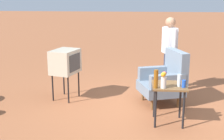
{
  "coord_description": "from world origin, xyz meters",
  "views": [
    {
      "loc": [
        5.63,
        -0.32,
        2.16
      ],
      "look_at": [
        -0.3,
        -0.86,
        0.65
      ],
      "focal_mm": 49.55,
      "sensor_mm": 36.0,
      "label": 1
    }
  ],
  "objects_px": {
    "armchair": "(165,79)",
    "side_table": "(169,91)",
    "bottle_tall_amber": "(156,79)",
    "person_standing": "(169,50)",
    "bottle_short_clear": "(179,80)",
    "soda_can_blue": "(184,84)",
    "tv_on_stand": "(65,62)",
    "flower_vase": "(164,79)"
  },
  "relations": [
    {
      "from": "armchair",
      "to": "flower_vase",
      "type": "relative_size",
      "value": 4.0
    },
    {
      "from": "bottle_short_clear",
      "to": "armchair",
      "type": "bearing_deg",
      "value": -172.59
    },
    {
      "from": "person_standing",
      "to": "bottle_short_clear",
      "type": "relative_size",
      "value": 8.2
    },
    {
      "from": "armchair",
      "to": "person_standing",
      "type": "relative_size",
      "value": 0.65
    },
    {
      "from": "side_table",
      "to": "person_standing",
      "type": "xyz_separation_m",
      "value": [
        -1.76,
        0.14,
        0.37
      ]
    },
    {
      "from": "armchair",
      "to": "flower_vase",
      "type": "distance_m",
      "value": 1.19
    },
    {
      "from": "bottle_tall_amber",
      "to": "soda_can_blue",
      "type": "bearing_deg",
      "value": 99.0
    },
    {
      "from": "tv_on_stand",
      "to": "person_standing",
      "type": "bearing_deg",
      "value": 108.43
    },
    {
      "from": "side_table",
      "to": "bottle_short_clear",
      "type": "xyz_separation_m",
      "value": [
        0.07,
        0.15,
        0.2
      ]
    },
    {
      "from": "soda_can_blue",
      "to": "tv_on_stand",
      "type": "bearing_deg",
      "value": -117.72
    },
    {
      "from": "tv_on_stand",
      "to": "bottle_tall_amber",
      "type": "xyz_separation_m",
      "value": [
        1.24,
        1.77,
        0.03
      ]
    },
    {
      "from": "soda_can_blue",
      "to": "bottle_tall_amber",
      "type": "height_order",
      "value": "bottle_tall_amber"
    },
    {
      "from": "person_standing",
      "to": "bottle_short_clear",
      "type": "distance_m",
      "value": 1.83
    },
    {
      "from": "soda_can_blue",
      "to": "flower_vase",
      "type": "relative_size",
      "value": 0.46
    },
    {
      "from": "flower_vase",
      "to": "armchair",
      "type": "bearing_deg",
      "value": 173.56
    },
    {
      "from": "bottle_short_clear",
      "to": "bottle_tall_amber",
      "type": "distance_m",
      "value": 0.41
    },
    {
      "from": "soda_can_blue",
      "to": "bottle_tall_amber",
      "type": "relative_size",
      "value": 0.41
    },
    {
      "from": "armchair",
      "to": "side_table",
      "type": "bearing_deg",
      "value": -0.98
    },
    {
      "from": "bottle_short_clear",
      "to": "bottle_tall_amber",
      "type": "xyz_separation_m",
      "value": [
        0.13,
        -0.38,
        0.05
      ]
    },
    {
      "from": "tv_on_stand",
      "to": "bottle_short_clear",
      "type": "height_order",
      "value": "tv_on_stand"
    },
    {
      "from": "bottle_tall_amber",
      "to": "armchair",
      "type": "bearing_deg",
      "value": 167.75
    },
    {
      "from": "tv_on_stand",
      "to": "soda_can_blue",
      "type": "relative_size",
      "value": 8.44
    },
    {
      "from": "soda_can_blue",
      "to": "bottle_tall_amber",
      "type": "xyz_separation_m",
      "value": [
        0.07,
        -0.45,
        0.09
      ]
    },
    {
      "from": "bottle_short_clear",
      "to": "soda_can_blue",
      "type": "height_order",
      "value": "bottle_short_clear"
    },
    {
      "from": "side_table",
      "to": "armchair",
      "type": "bearing_deg",
      "value": 179.02
    },
    {
      "from": "bottle_short_clear",
      "to": "flower_vase",
      "type": "distance_m",
      "value": 0.29
    },
    {
      "from": "tv_on_stand",
      "to": "bottle_short_clear",
      "type": "xyz_separation_m",
      "value": [
        1.11,
        2.15,
        -0.02
      ]
    },
    {
      "from": "armchair",
      "to": "side_table",
      "type": "distance_m",
      "value": 0.95
    },
    {
      "from": "side_table",
      "to": "soda_can_blue",
      "type": "bearing_deg",
      "value": 60.51
    },
    {
      "from": "armchair",
      "to": "tv_on_stand",
      "type": "distance_m",
      "value": 2.04
    },
    {
      "from": "bottle_short_clear",
      "to": "bottle_tall_amber",
      "type": "bearing_deg",
      "value": -71.51
    },
    {
      "from": "tv_on_stand",
      "to": "person_standing",
      "type": "distance_m",
      "value": 2.26
    },
    {
      "from": "armchair",
      "to": "side_table",
      "type": "xyz_separation_m",
      "value": [
        0.95,
        -0.02,
        0.07
      ]
    },
    {
      "from": "person_standing",
      "to": "soda_can_blue",
      "type": "distance_m",
      "value": 1.89
    },
    {
      "from": "side_table",
      "to": "bottle_tall_amber",
      "type": "xyz_separation_m",
      "value": [
        0.19,
        -0.23,
        0.25
      ]
    },
    {
      "from": "armchair",
      "to": "soda_can_blue",
      "type": "xyz_separation_m",
      "value": [
        1.07,
        0.2,
        0.23
      ]
    },
    {
      "from": "side_table",
      "to": "person_standing",
      "type": "height_order",
      "value": "person_standing"
    },
    {
      "from": "armchair",
      "to": "soda_can_blue",
      "type": "relative_size",
      "value": 8.69
    },
    {
      "from": "armchair",
      "to": "bottle_short_clear",
      "type": "relative_size",
      "value": 5.3
    },
    {
      "from": "side_table",
      "to": "bottle_tall_amber",
      "type": "distance_m",
      "value": 0.39
    },
    {
      "from": "person_standing",
      "to": "bottle_short_clear",
      "type": "bearing_deg",
      "value": 0.25
    },
    {
      "from": "soda_can_blue",
      "to": "person_standing",
      "type": "bearing_deg",
      "value": -177.67
    }
  ]
}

